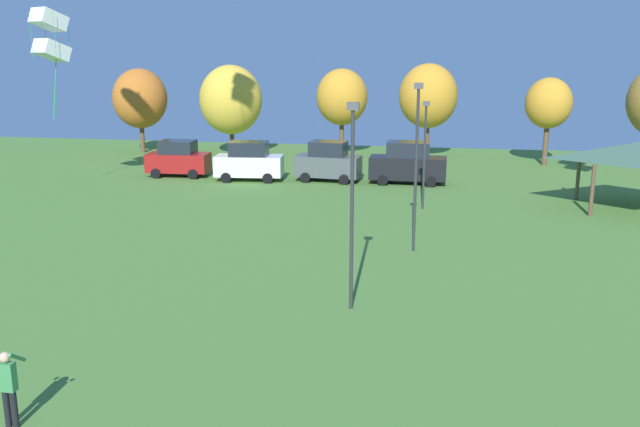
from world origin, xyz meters
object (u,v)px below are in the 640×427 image
object	(u,v)px
light_post_1	(425,148)
treeline_tree_3	(428,96)
parked_car_rightmost_in_row	(408,163)
treeline_tree_2	(342,97)
treeline_tree_4	(549,104)
treeline_tree_1	(231,100)
person_standing_mid_field	(8,384)
light_post_0	(352,196)
parked_car_second_from_left	(249,162)
treeline_tree_0	(140,99)
kite_flying_2	(50,35)
parked_car_leftmost	(178,159)
parked_car_third_from_left	(328,162)
light_post_2	(416,159)

from	to	relation	value
light_post_1	treeline_tree_3	world-z (taller)	treeline_tree_3
parked_car_rightmost_in_row	treeline_tree_3	world-z (taller)	treeline_tree_3
parked_car_rightmost_in_row	treeline_tree_3	bearing A→B (deg)	85.54
treeline_tree_2	treeline_tree_4	distance (m)	15.35
light_post_1	treeline_tree_3	size ratio (longest dim) A/B	0.78
parked_car_rightmost_in_row	light_post_1	distance (m)	7.23
light_post_1	treeline_tree_1	bearing A→B (deg)	133.45
person_standing_mid_field	light_post_0	size ratio (longest dim) A/B	0.28
person_standing_mid_field	parked_car_second_from_left	xyz separation A→B (m)	(-3.20, 29.20, 0.19)
parked_car_second_from_left	treeline_tree_4	world-z (taller)	treeline_tree_4
person_standing_mid_field	treeline_tree_0	size ratio (longest dim) A/B	0.27
kite_flying_2	parked_car_second_from_left	bearing A→B (deg)	29.30
parked_car_rightmost_in_row	parked_car_leftmost	bearing A→B (deg)	-179.50
treeline_tree_2	treeline_tree_0	bearing A→B (deg)	-175.36
treeline_tree_1	treeline_tree_0	bearing A→B (deg)	-179.28
kite_flying_2	treeline_tree_2	xyz separation A→B (m)	(13.88, 17.21, -4.35)
parked_car_third_from_left	light_post_2	world-z (taller)	light_post_2
parked_car_leftmost	treeline_tree_1	bearing A→B (deg)	83.48
parked_car_second_from_left	light_post_2	size ratio (longest dim) A/B	0.65
kite_flying_2	treeline_tree_1	size ratio (longest dim) A/B	0.87
treeline_tree_1	treeline_tree_2	xyz separation A→B (m)	(8.65, 1.22, 0.23)
person_standing_mid_field	light_post_2	xyz separation A→B (m)	(7.94, 15.24, 2.79)
person_standing_mid_field	kite_flying_2	xyz separation A→B (m)	(-12.93, 23.74, 7.89)
kite_flying_2	treeline_tree_2	distance (m)	22.53
parked_car_rightmost_in_row	light_post_1	world-z (taller)	light_post_1
parked_car_third_from_left	kite_flying_2	bearing A→B (deg)	-152.17
kite_flying_2	light_post_1	world-z (taller)	kite_flying_2
parked_car_second_from_left	treeline_tree_0	distance (m)	16.28
person_standing_mid_field	parked_car_rightmost_in_row	world-z (taller)	parked_car_rightmost_in_row
treeline_tree_3	kite_flying_2	bearing A→B (deg)	-140.11
parked_car_leftmost	treeline_tree_2	distance (m)	14.83
treeline_tree_3	treeline_tree_4	xyz separation A→B (m)	(8.56, -1.94, -0.30)
parked_car_leftmost	treeline_tree_3	size ratio (longest dim) A/B	0.57
person_standing_mid_field	treeline_tree_3	size ratio (longest dim) A/B	0.25
treeline_tree_0	treeline_tree_2	bearing A→B (deg)	4.64
light_post_0	treeline_tree_0	distance (m)	38.02
light_post_1	treeline_tree_3	xyz separation A→B (m)	(-0.42, 17.79, 1.56)
treeline_tree_2	treeline_tree_3	xyz separation A→B (m)	(6.66, -0.04, 0.16)
light_post_2	treeline_tree_4	size ratio (longest dim) A/B	1.09
treeline_tree_1	kite_flying_2	bearing A→B (deg)	-108.12
person_standing_mid_field	light_post_2	distance (m)	17.41
kite_flying_2	light_post_0	xyz separation A→B (m)	(19.24, -15.39, -5.24)
parked_car_third_from_left	treeline_tree_4	world-z (taller)	treeline_tree_4
parked_car_second_from_left	parked_car_rightmost_in_row	distance (m)	10.04
light_post_1	treeline_tree_2	size ratio (longest dim) A/B	0.82
kite_flying_2	treeline_tree_4	size ratio (longest dim) A/B	0.98
parked_car_second_from_left	treeline_tree_2	distance (m)	12.90
kite_flying_2	parked_car_leftmost	size ratio (longest dim) A/B	1.50
parked_car_second_from_left	light_post_0	size ratio (longest dim) A/B	0.68
kite_flying_2	parked_car_third_from_left	world-z (taller)	kite_flying_2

